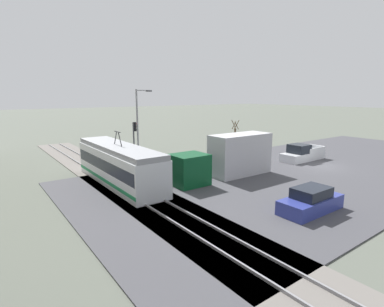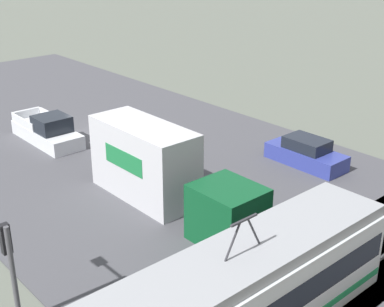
{
  "view_description": "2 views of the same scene",
  "coord_description": "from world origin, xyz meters",
  "px_view_note": "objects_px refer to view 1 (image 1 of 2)",
  "views": [
    {
      "loc": [
        -16.55,
        28.6,
        7.32
      ],
      "look_at": [
        5.99,
        12.08,
        1.82
      ],
      "focal_mm": 28.0,
      "sensor_mm": 36.0,
      "label": 1
    },
    {
      "loc": [
        16.74,
        28.6,
        12.22
      ],
      "look_at": [
        1.77,
        11.66,
        2.9
      ],
      "focal_mm": 50.0,
      "sensor_mm": 36.0,
      "label": 2
    }
  ],
  "objects_px": {
    "pickup_truck": "(302,154)",
    "street_tree": "(235,136)",
    "street_lamp_near_crossing": "(139,120)",
    "traffic_light_pole": "(134,137)",
    "box_truck": "(229,158)",
    "light_rail_tram": "(119,165)",
    "sedan_car_0": "(311,201)"
  },
  "relations": [
    {
      "from": "light_rail_tram",
      "to": "sedan_car_0",
      "type": "height_order",
      "value": "light_rail_tram"
    },
    {
      "from": "street_lamp_near_crossing",
      "to": "traffic_light_pole",
      "type": "bearing_deg",
      "value": 142.15
    },
    {
      "from": "box_truck",
      "to": "traffic_light_pole",
      "type": "bearing_deg",
      "value": 26.57
    },
    {
      "from": "pickup_truck",
      "to": "street_tree",
      "type": "height_order",
      "value": "street_tree"
    },
    {
      "from": "box_truck",
      "to": "pickup_truck",
      "type": "relative_size",
      "value": 1.76
    },
    {
      "from": "box_truck",
      "to": "street_lamp_near_crossing",
      "type": "relative_size",
      "value": 1.28
    },
    {
      "from": "light_rail_tram",
      "to": "box_truck",
      "type": "relative_size",
      "value": 1.19
    },
    {
      "from": "box_truck",
      "to": "sedan_car_0",
      "type": "xyz_separation_m",
      "value": [
        -9.15,
        1.51,
        -1.08
      ]
    },
    {
      "from": "box_truck",
      "to": "street_lamp_near_crossing",
      "type": "xyz_separation_m",
      "value": [
        11.42,
        3.09,
        2.78
      ]
    },
    {
      "from": "street_tree",
      "to": "street_lamp_near_crossing",
      "type": "xyz_separation_m",
      "value": [
        1.37,
        13.65,
        2.78
      ]
    },
    {
      "from": "traffic_light_pole",
      "to": "street_lamp_near_crossing",
      "type": "relative_size",
      "value": 0.57
    },
    {
      "from": "street_tree",
      "to": "street_lamp_near_crossing",
      "type": "distance_m",
      "value": 14.0
    },
    {
      "from": "sedan_car_0",
      "to": "traffic_light_pole",
      "type": "distance_m",
      "value": 18.92
    },
    {
      "from": "box_truck",
      "to": "pickup_truck",
      "type": "bearing_deg",
      "value": -89.41
    },
    {
      "from": "pickup_truck",
      "to": "box_truck",
      "type": "bearing_deg",
      "value": 90.59
    },
    {
      "from": "pickup_truck",
      "to": "traffic_light_pole",
      "type": "xyz_separation_m",
      "value": [
        9.25,
        16.06,
        2.2
      ]
    },
    {
      "from": "street_tree",
      "to": "pickup_truck",
      "type": "bearing_deg",
      "value": -175.29
    },
    {
      "from": "light_rail_tram",
      "to": "street_tree",
      "type": "height_order",
      "value": "light_rail_tram"
    },
    {
      "from": "traffic_light_pole",
      "to": "street_lamp_near_crossing",
      "type": "xyz_separation_m",
      "value": [
        2.05,
        -1.6,
        1.6
      ]
    },
    {
      "from": "traffic_light_pole",
      "to": "street_tree",
      "type": "xyz_separation_m",
      "value": [
        0.69,
        -15.25,
        -1.17
      ]
    },
    {
      "from": "pickup_truck",
      "to": "street_lamp_near_crossing",
      "type": "bearing_deg",
      "value": 52.0
    },
    {
      "from": "box_truck",
      "to": "street_tree",
      "type": "bearing_deg",
      "value": -46.41
    },
    {
      "from": "pickup_truck",
      "to": "traffic_light_pole",
      "type": "bearing_deg",
      "value": 60.07
    },
    {
      "from": "light_rail_tram",
      "to": "box_truck",
      "type": "height_order",
      "value": "light_rail_tram"
    },
    {
      "from": "light_rail_tram",
      "to": "traffic_light_pole",
      "type": "bearing_deg",
      "value": -36.45
    },
    {
      "from": "light_rail_tram",
      "to": "pickup_truck",
      "type": "bearing_deg",
      "value": -100.41
    },
    {
      "from": "box_truck",
      "to": "sedan_car_0",
      "type": "distance_m",
      "value": 9.33
    },
    {
      "from": "light_rail_tram",
      "to": "street_lamp_near_crossing",
      "type": "height_order",
      "value": "street_lamp_near_crossing"
    },
    {
      "from": "pickup_truck",
      "to": "sedan_car_0",
      "type": "xyz_separation_m",
      "value": [
        -9.26,
        12.89,
        -0.06
      ]
    },
    {
      "from": "box_truck",
      "to": "street_tree",
      "type": "height_order",
      "value": "street_tree"
    },
    {
      "from": "pickup_truck",
      "to": "traffic_light_pole",
      "type": "distance_m",
      "value": 18.67
    },
    {
      "from": "sedan_car_0",
      "to": "street_lamp_near_crossing",
      "type": "xyz_separation_m",
      "value": [
        20.57,
        1.58,
        3.86
      ]
    }
  ]
}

